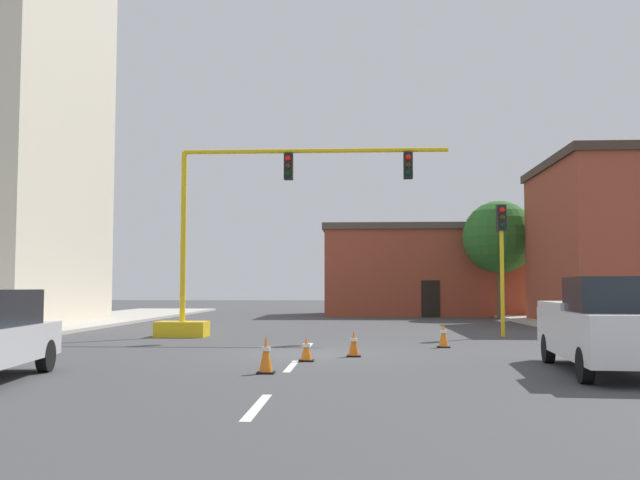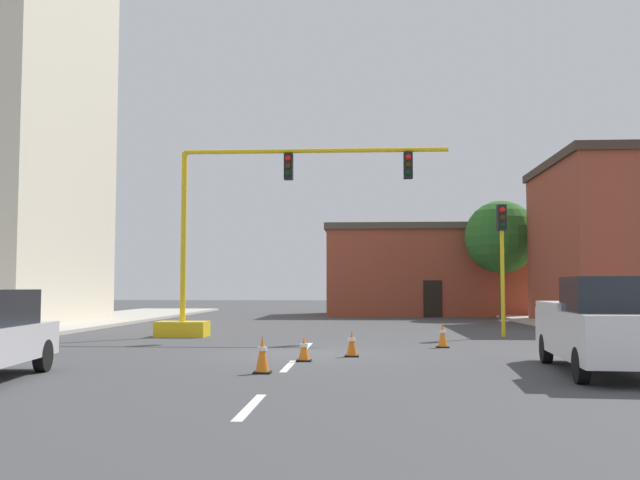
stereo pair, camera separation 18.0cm
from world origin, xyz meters
name	(u,v)px [view 1 (the left image)]	position (x,y,z in m)	size (l,w,h in m)	color
ground_plane	(302,354)	(0.00, 0.00, 0.00)	(160.00, 160.00, 0.00)	#424244
lane_stripe_seg_1	(257,407)	(0.00, -8.50, 0.00)	(0.16, 2.40, 0.01)	silver
lane_stripe_seg_2	(291,366)	(0.00, -3.00, 0.00)	(0.16, 2.40, 0.01)	silver
lane_stripe_seg_3	(308,346)	(0.00, 2.50, 0.00)	(0.16, 2.40, 0.01)	silver
building_brick_center	(424,271)	(5.84, 27.57, 2.86)	(12.98, 8.07, 5.71)	brown
traffic_signal_gantry	(222,272)	(-3.42, 6.42, 2.33)	(10.54, 1.20, 6.83)	yellow
traffic_light_pole_right	(502,240)	(6.77, 7.08, 3.53)	(0.32, 0.47, 4.80)	yellow
tree_right_far	(499,237)	(9.61, 21.99, 4.65)	(4.16, 4.16, 6.75)	brown
pickup_truck_white	(609,326)	(6.74, -3.96, 0.97)	(2.42, 5.54, 1.99)	white
traffic_cone_roadside_a	(354,344)	(1.40, -0.71, 0.33)	(0.36, 0.36, 0.68)	black
traffic_cone_roadside_b	(306,349)	(0.26, -1.92, 0.29)	(0.36, 0.36, 0.60)	black
traffic_cone_roadside_c	(443,335)	(4.04, 2.23, 0.36)	(0.36, 0.36, 0.74)	black
traffic_cone_roadside_d	(266,355)	(-0.40, -4.38, 0.39)	(0.36, 0.36, 0.79)	black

